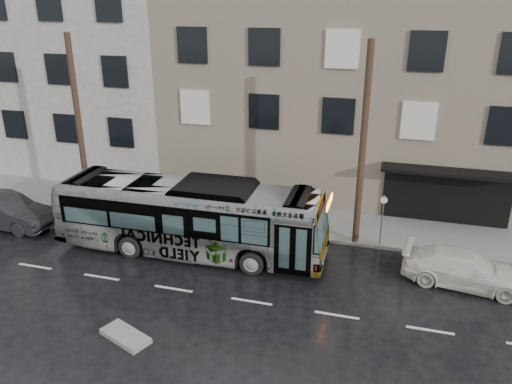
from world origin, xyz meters
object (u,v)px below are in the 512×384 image
at_px(white_sedan, 465,269).
at_px(bus, 190,217).
at_px(utility_pole_rear, 79,126).
at_px(utility_pole_front, 363,148).
at_px(dark_sedan, 5,211).
at_px(sign_post, 382,220).

bearing_deg(white_sedan, bus, 99.06).
bearing_deg(utility_pole_rear, white_sedan, -7.19).
bearing_deg(utility_pole_rear, utility_pole_front, 0.00).
bearing_deg(bus, dark_sedan, 89.78).
distance_m(sign_post, white_sedan, 4.13).
bearing_deg(sign_post, bus, -161.65).
distance_m(bus, white_sedan, 11.53).
relative_size(sign_post, white_sedan, 0.51).
bearing_deg(dark_sedan, utility_pole_rear, -42.79).
xyz_separation_m(sign_post, bus, (-8.14, -2.70, 0.33)).
bearing_deg(white_sedan, utility_pole_front, 69.59).
height_order(utility_pole_front, white_sedan, utility_pole_front).
relative_size(sign_post, bus, 0.20).
height_order(sign_post, bus, bus).
relative_size(utility_pole_front, bus, 0.75).
distance_m(bus, dark_sedan, 9.85).
bearing_deg(utility_pole_front, bus, -159.01).
height_order(utility_pole_front, utility_pole_rear, same).
bearing_deg(utility_pole_rear, sign_post, 0.00).
height_order(utility_pole_front, dark_sedan, utility_pole_front).
height_order(utility_pole_front, sign_post, utility_pole_front).
xyz_separation_m(sign_post, white_sedan, (3.35, -2.33, -0.66)).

